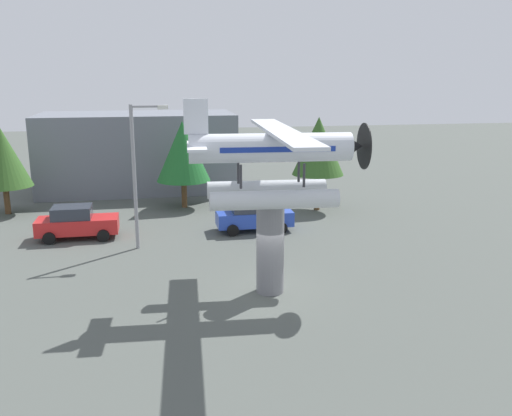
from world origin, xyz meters
TOP-DOWN VIEW (x-y plane):
  - ground_plane at (0.00, 0.00)m, footprint 140.00×140.00m
  - display_pedestal at (0.00, 0.00)m, footprint 1.10×1.10m
  - floatplane_monument at (0.13, -0.01)m, footprint 6.97×10.45m
  - car_near_red at (-8.53, 9.21)m, footprint 4.20×2.02m
  - car_mid_blue at (0.97, 8.92)m, footprint 4.20×2.02m
  - streetlight_primary at (-5.11, 6.82)m, footprint 1.84×0.28m
  - storefront_building at (-5.41, 22.00)m, footprint 14.18×7.13m
  - tree_west at (-13.46, 15.59)m, footprint 3.37×3.37m
  - tree_east at (-2.45, 15.26)m, footprint 3.47×3.47m
  - tree_center_back at (5.90, 12.95)m, footprint 3.28×3.28m

SIDE VIEW (x-z plane):
  - ground_plane at x=0.00m, z-range 0.00..0.00m
  - car_near_red at x=-8.53m, z-range 0.00..1.76m
  - car_mid_blue at x=0.97m, z-range 0.00..1.76m
  - display_pedestal at x=0.00m, z-range 0.00..3.67m
  - storefront_building at x=-5.41m, z-range 0.00..5.72m
  - tree_west at x=-13.46m, z-range 0.86..6.34m
  - tree_east at x=-2.45m, z-range 0.88..6.52m
  - tree_center_back at x=5.90m, z-range 1.14..7.09m
  - streetlight_primary at x=-5.11m, z-range 0.62..7.76m
  - floatplane_monument at x=0.13m, z-range 3.34..7.34m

